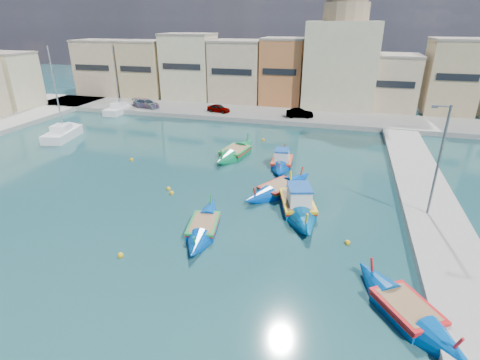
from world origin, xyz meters
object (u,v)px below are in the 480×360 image
at_px(church_block, 342,52).
at_px(luzzu_green, 235,153).
at_px(luzzu_blue_cabin, 282,162).
at_px(luzzu_cyan_south, 406,311).
at_px(yacht_north, 124,108).
at_px(luzzu_turquoise_cabin, 297,204).
at_px(luzzu_blue_south, 204,227).
at_px(yacht_midnorth, 69,131).
at_px(quay_street_lamp, 438,161).
at_px(luzzu_cyan_mid, 279,189).

bearing_deg(church_block, luzzu_green, -109.97).
relative_size(luzzu_blue_cabin, luzzu_green, 0.87).
bearing_deg(church_block, luzzu_cyan_south, -83.56).
relative_size(luzzu_green, yacht_north, 0.84).
bearing_deg(luzzu_cyan_south, luzzu_turquoise_cabin, 124.14).
distance_m(luzzu_blue_cabin, luzzu_blue_south, 13.58).
bearing_deg(luzzu_cyan_south, yacht_midnorth, 149.04).
distance_m(church_block, quay_street_lamp, 35.04).
distance_m(luzzu_blue_south, yacht_midnorth, 28.69).
relative_size(luzzu_cyan_south, yacht_midnorth, 0.67).
relative_size(luzzu_green, yacht_midnorth, 0.77).
height_order(luzzu_blue_cabin, luzzu_blue_south, luzzu_blue_cabin).
height_order(quay_street_lamp, luzzu_blue_south, quay_street_lamp).
relative_size(quay_street_lamp, luzzu_blue_south, 1.02).
bearing_deg(luzzu_turquoise_cabin, luzzu_blue_south, -139.74).
bearing_deg(luzzu_cyan_south, luzzu_blue_cabin, 116.55).
bearing_deg(luzzu_blue_south, luzzu_cyan_south, -21.65).
relative_size(church_block, quay_street_lamp, 2.39).
height_order(luzzu_green, yacht_north, yacht_north).
distance_m(quay_street_lamp, luzzu_blue_south, 15.95).
distance_m(luzzu_cyan_mid, luzzu_green, 9.50).
xyz_separation_m(luzzu_blue_cabin, yacht_north, (-27.13, 16.53, 0.09)).
bearing_deg(luzzu_cyan_south, luzzu_green, 125.82).
height_order(luzzu_green, luzzu_blue_south, luzzu_green).
distance_m(church_block, luzzu_cyan_south, 45.34).
bearing_deg(luzzu_turquoise_cabin, quay_street_lamp, 5.78).
distance_m(church_block, luzzu_cyan_mid, 33.51).
relative_size(luzzu_turquoise_cabin, luzzu_green, 1.18).
bearing_deg(luzzu_blue_south, church_block, 80.07).
bearing_deg(luzzu_turquoise_cabin, luzzu_green, 127.33).
distance_m(luzzu_turquoise_cabin, luzzu_blue_cabin, 8.95).
distance_m(luzzu_blue_cabin, luzzu_green, 5.26).
bearing_deg(quay_street_lamp, church_block, 102.35).
bearing_deg(luzzu_cyan_mid, luzzu_cyan_south, -55.66).
height_order(luzzu_blue_cabin, luzzu_cyan_mid, luzzu_blue_cabin).
bearing_deg(quay_street_lamp, luzzu_cyan_mid, 171.15).
bearing_deg(luzzu_turquoise_cabin, luzzu_cyan_south, -55.86).
xyz_separation_m(luzzu_cyan_mid, luzzu_green, (-5.86, 7.48, 0.03)).
bearing_deg(luzzu_cyan_mid, luzzu_blue_cabin, 97.67).
xyz_separation_m(quay_street_lamp, yacht_north, (-38.56, 24.20, -3.93)).
relative_size(luzzu_cyan_mid, luzzu_green, 0.93).
bearing_deg(luzzu_green, church_block, 70.03).
xyz_separation_m(quay_street_lamp, luzzu_green, (-16.48, 9.13, -4.06)).
distance_m(quay_street_lamp, yacht_north, 45.70).
distance_m(luzzu_cyan_mid, yacht_midnorth, 28.76).
bearing_deg(luzzu_green, luzzu_cyan_mid, -51.93).
xyz_separation_m(quay_street_lamp, luzzu_blue_cabin, (-11.43, 7.67, -4.02)).
height_order(church_block, luzzu_blue_cabin, church_block).
bearing_deg(luzzu_cyan_south, luzzu_cyan_mid, 124.34).
bearing_deg(yacht_midnorth, luzzu_cyan_south, -30.96).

